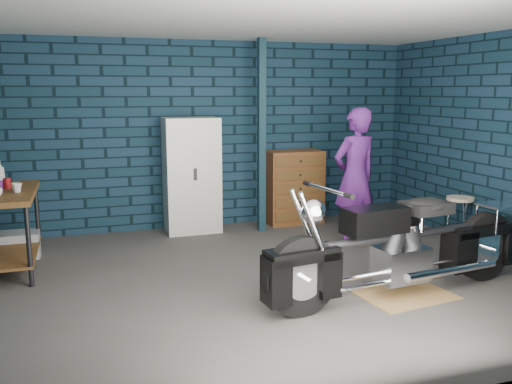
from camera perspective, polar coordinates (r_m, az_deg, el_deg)
ground at (r=5.92m, az=1.52°, el=-9.05°), size 6.00×6.00×0.00m
room_walls at (r=6.10m, az=-0.15°, el=9.79°), size 6.02×5.01×2.71m
support_post at (r=7.62m, az=0.60°, el=5.80°), size 0.10×0.10×2.70m
workbench at (r=6.63m, az=-24.53°, el=-3.76°), size 0.60×1.40×0.91m
drip_mat at (r=5.66m, az=15.35°, el=-10.33°), size 0.97×0.78×0.01m
motorcycle at (r=5.48m, az=15.65°, el=-4.71°), size 2.70×1.04×1.16m
person at (r=7.08m, az=10.36°, el=1.53°), size 0.73×0.56×1.79m
storage_bin at (r=7.18m, az=-23.75°, el=-5.11°), size 0.50×0.35×0.31m
locker at (r=7.72m, az=-6.79°, el=1.76°), size 0.76×0.54×1.62m
tool_chest at (r=8.20m, az=4.05°, el=0.50°), size 0.83×0.46×1.11m
shop_stool at (r=7.56m, az=20.56°, el=-2.86°), size 0.45×0.45×0.63m
cup_b at (r=6.39m, az=-23.87°, el=0.41°), size 0.14×0.14×0.10m
mug_red at (r=6.71m, az=-24.73°, el=0.86°), size 0.10×0.10×0.11m
bottle at (r=7.03m, az=-25.34°, el=1.87°), size 0.13×0.13×0.27m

